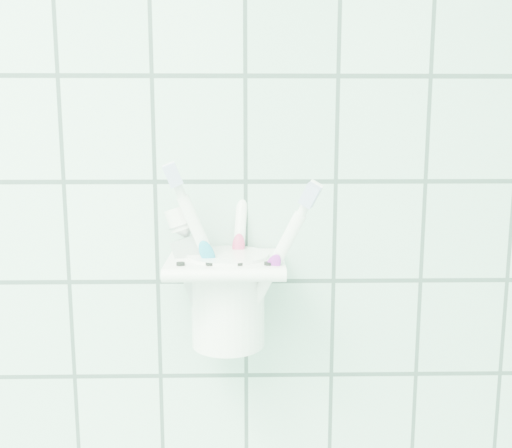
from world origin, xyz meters
TOP-DOWN VIEW (x-y plane):
  - holder_bracket at (0.67, 1.15)m, footprint 0.12×0.10m
  - cup at (0.67, 1.16)m, footprint 0.08×0.08m
  - toothbrush_pink at (0.68, 1.15)m, footprint 0.07×0.03m
  - toothbrush_blue at (0.67, 1.15)m, footprint 0.02×0.07m
  - toothbrush_orange at (0.68, 1.15)m, footprint 0.08×0.06m
  - toothpaste_tube at (0.66, 1.15)m, footprint 0.07×0.04m

SIDE VIEW (x-z plane):
  - cup at x=0.67m, z-range 1.20..1.30m
  - holder_bracket at x=0.67m, z-range 1.26..1.30m
  - toothpaste_tube at x=0.66m, z-range 1.21..1.36m
  - toothbrush_blue at x=0.67m, z-range 1.21..1.39m
  - toothbrush_orange at x=0.68m, z-range 1.21..1.39m
  - toothbrush_pink at x=0.68m, z-range 1.20..1.40m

